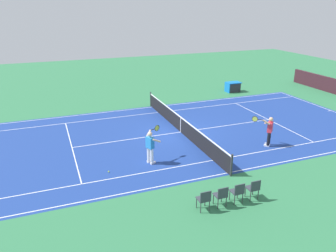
# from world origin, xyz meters

# --- Properties ---
(ground_plane) EXTENTS (60.00, 60.00, 0.00)m
(ground_plane) POSITION_xyz_m (0.00, 0.00, 0.00)
(ground_plane) COLOR #2D7247
(court_slab) EXTENTS (24.20, 11.40, 0.00)m
(court_slab) POSITION_xyz_m (0.00, 0.00, 0.00)
(court_slab) COLOR navy
(court_slab) RESTS_ON ground_plane
(court_line_markings) EXTENTS (23.85, 11.05, 0.01)m
(court_line_markings) POSITION_xyz_m (0.00, 0.00, 0.00)
(court_line_markings) COLOR white
(court_line_markings) RESTS_ON ground_plane
(tennis_net) EXTENTS (0.10, 11.70, 1.08)m
(tennis_net) POSITION_xyz_m (0.00, 0.00, 0.49)
(tennis_net) COLOR #2D2D33
(tennis_net) RESTS_ON ground_plane
(tennis_player_near) EXTENTS (0.91, 0.95, 1.70)m
(tennis_player_near) POSITION_xyz_m (2.98, 3.26, 0.93)
(tennis_player_near) COLOR white
(tennis_player_near) RESTS_ON ground_plane
(tennis_player_far) EXTENTS (1.11, 0.74, 1.70)m
(tennis_player_far) POSITION_xyz_m (-3.65, 3.57, 0.93)
(tennis_player_far) COLOR black
(tennis_player_far) RESTS_ON ground_plane
(tennis_ball) EXTENTS (0.07, 0.07, 0.07)m
(tennis_ball) POSITION_xyz_m (5.09, 3.47, 0.03)
(tennis_ball) COLOR #CCE01E
(tennis_ball) RESTS_ON ground_plane
(spectator_chair_0) EXTENTS (0.44, 0.44, 0.88)m
(spectator_chair_0) POSITION_xyz_m (0.17, 7.74, 0.52)
(spectator_chair_0) COLOR #38383D
(spectator_chair_0) RESTS_ON ground_plane
(spectator_chair_1) EXTENTS (0.44, 0.44, 0.88)m
(spectator_chair_1) POSITION_xyz_m (0.90, 7.74, 0.52)
(spectator_chair_1) COLOR #38383D
(spectator_chair_1) RESTS_ON ground_plane
(spectator_chair_2) EXTENTS (0.44, 0.44, 0.88)m
(spectator_chair_2) POSITION_xyz_m (1.62, 7.74, 0.52)
(spectator_chair_2) COLOR #38383D
(spectator_chair_2) RESTS_ON ground_plane
(spectator_chair_3) EXTENTS (0.44, 0.44, 0.88)m
(spectator_chair_3) POSITION_xyz_m (2.35, 7.74, 0.52)
(spectator_chair_3) COLOR #38383D
(spectator_chair_3) RESTS_ON ground_plane
(equipment_cart_tarped) EXTENTS (1.25, 0.84, 0.85)m
(equipment_cart_tarped) POSITION_xyz_m (-8.08, -7.31, 0.44)
(equipment_cart_tarped) COLOR #2D2D33
(equipment_cart_tarped) RESTS_ON ground_plane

